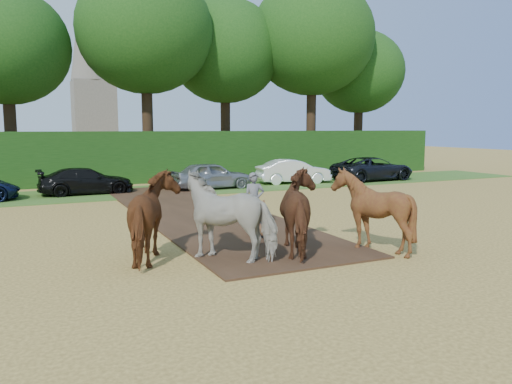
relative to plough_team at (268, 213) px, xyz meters
name	(u,v)px	position (x,y,z in m)	size (l,w,h in m)	color
ground	(231,261)	(-1.09, -0.18, -1.07)	(120.00, 120.00, 0.00)	gold
earth_strip	(198,212)	(0.41, 6.82, -1.04)	(4.50, 17.00, 0.05)	#472D1C
grass_verge	(124,193)	(-1.09, 13.82, -1.05)	(50.00, 5.00, 0.03)	#38601E
hedgerow	(108,158)	(-1.09, 18.32, 0.43)	(46.00, 1.60, 3.00)	#14380F
plough_team	(268,213)	(0.00, 0.00, 0.00)	(7.49, 5.48, 2.16)	brown
parked_cars	(218,176)	(3.80, 13.63, -0.38)	(26.85, 3.07, 1.44)	#141E40
treeline	(66,30)	(-2.78, 21.50, 7.90)	(48.70, 10.60, 14.21)	#382616
church	(91,42)	(2.91, 54.82, 12.66)	(5.20, 5.20, 27.00)	slate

